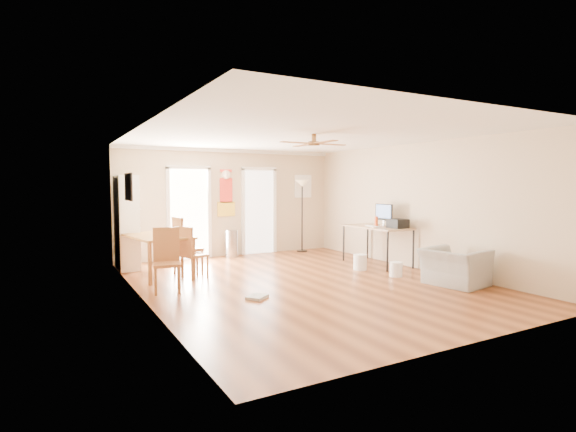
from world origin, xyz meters
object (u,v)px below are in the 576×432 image
bookshelf (127,222)px  computer_desk (377,245)px  dining_chair_near (167,261)px  wastebasket_a (360,262)px  dining_table (157,255)px  dining_chair_right_b (195,252)px  printer (398,224)px  armchair (455,267)px  torchiere_lamp (302,216)px  trash_can (232,244)px  wastebasket_b (396,269)px  dining_chair_right_a (188,246)px

bookshelf → computer_desk: bearing=-19.8°
dining_chair_near → wastebasket_a: bearing=11.7°
dining_table → dining_chair_right_b: 0.80m
dining_chair_near → dining_table: bearing=95.3°
printer → armchair: size_ratio=0.38×
bookshelf → computer_desk: bookshelf is taller
dining_table → armchair: (4.30, -3.33, -0.07)m
dining_chair_near → printer: dining_chair_near is taller
printer → armchair: printer is taller
printer → bookshelf: bearing=155.5°
dining_table → armchair: size_ratio=1.60×
torchiere_lamp → wastebasket_a: torchiere_lamp is taller
wastebasket_a → trash_can: bearing=121.5°
bookshelf → computer_desk: (4.85, -2.13, -0.55)m
computer_desk → dining_table: bearing=166.2°
dining_table → dining_chair_right_b: size_ratio=1.61×
dining_chair_right_b → computer_desk: (3.91, -0.52, -0.07)m
dining_chair_near → torchiere_lamp: 4.98m
trash_can → wastebasket_b: 4.09m
bookshelf → dining_chair_near: (0.22, -2.44, -0.45)m
computer_desk → trash_can: bearing=134.6°
dining_table → wastebasket_a: size_ratio=4.93×
dining_chair_right_a → dining_chair_right_b: dining_chair_right_a is taller
printer → wastebasket_b: printer is taller
wastebasket_a → armchair: (0.55, -1.90, 0.16)m
torchiere_lamp → printer: (0.61, -2.88, -0.00)m
computer_desk → wastebasket_a: computer_desk is taller
armchair → wastebasket_a: bearing=7.1°
dining_chair_right_b → wastebasket_b: (3.38, -1.70, -0.34)m
bookshelf → torchiere_lamp: (4.38, 0.27, -0.03)m
torchiere_lamp → bookshelf: bearing=-176.5°
wastebasket_b → computer_desk: bearing=65.8°
dining_chair_right_b → wastebasket_a: bearing=-121.7°
torchiere_lamp → printer: torchiere_lamp is taller
torchiere_lamp → wastebasket_b: torchiere_lamp is taller
wastebasket_b → armchair: bearing=-70.5°
dining_chair_near → wastebasket_b: (4.09, -0.87, -0.38)m
dining_chair_right_a → trash_can: 2.15m
trash_can → wastebasket_b: bearing=-62.6°
dining_table → armchair: dining_table is taller
trash_can → wastebasket_b: (1.88, -3.63, -0.19)m
dining_chair_right_b → computer_desk: dining_chair_right_b is taller
trash_can → printer: size_ratio=1.76×
dining_chair_right_a → wastebasket_a: (3.20, -1.26, -0.40)m
dining_table → wastebasket_a: 4.02m
armchair → bookshelf: bearing=38.2°
torchiere_lamp → wastebasket_a: (-0.24, -2.72, -0.77)m
dining_chair_near → wastebasket_a: 3.93m
bookshelf → dining_chair_right_b: size_ratio=2.00×
dining_chair_right_b → trash_can: (1.50, 1.92, -0.16)m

